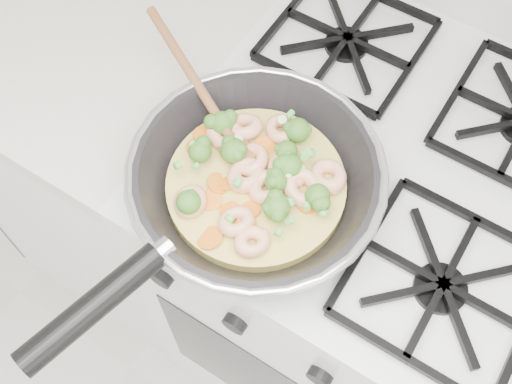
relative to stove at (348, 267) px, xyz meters
The scene contains 3 objects.
stove is the anchor object (origin of this frame).
counter_left 0.80m from the stove, behind, with size 1.00×0.60×0.90m.
skillet 0.54m from the stove, 125.70° to the right, with size 0.44×0.52×0.09m.
Camera 1 is at (0.10, 1.19, 1.68)m, focal length 43.96 mm.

